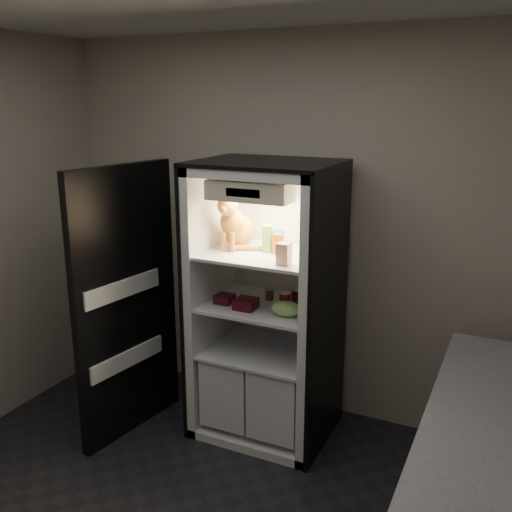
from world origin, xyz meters
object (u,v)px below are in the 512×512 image
at_px(refrigerator, 268,321).
at_px(berry_box_left, 224,299).
at_px(pepper_jar, 314,236).
at_px(soda_can_c, 285,303).
at_px(soda_can_a, 299,296).
at_px(grape_bag, 286,308).
at_px(parmesan_shaker, 267,239).
at_px(condiment_jar, 269,294).
at_px(mayo_tub, 278,239).
at_px(tabby_cat, 236,226).
at_px(berry_box_right, 246,304).
at_px(soda_can_b, 296,299).
at_px(cream_carton, 284,254).
at_px(salsa_jar, 278,243).

height_order(refrigerator, berry_box_left, refrigerator).
relative_size(pepper_jar, soda_can_c, 1.66).
bearing_deg(soda_can_a, grape_bag, -90.71).
height_order(refrigerator, soda_can_c, refrigerator).
height_order(parmesan_shaker, condiment_jar, parmesan_shaker).
distance_m(refrigerator, condiment_jar, 0.19).
xyz_separation_m(mayo_tub, soda_can_c, (0.16, -0.26, -0.34)).
relative_size(soda_can_a, grape_bag, 0.63).
bearing_deg(berry_box_left, tabby_cat, 82.53).
distance_m(grape_bag, berry_box_right, 0.28).
bearing_deg(refrigerator, soda_can_b, -11.53).
bearing_deg(cream_carton, berry_box_right, 167.95).
bearing_deg(mayo_tub, soda_can_a, -24.26).
bearing_deg(pepper_jar, berry_box_right, -145.41).
relative_size(condiment_jar, berry_box_left, 0.70).
xyz_separation_m(parmesan_shaker, cream_carton, (0.21, -0.22, -0.02)).
relative_size(mayo_tub, berry_box_right, 0.87).
bearing_deg(salsa_jar, berry_box_left, -158.35).
relative_size(soda_can_a, berry_box_right, 0.92).
distance_m(condiment_jar, berry_box_right, 0.23).
xyz_separation_m(salsa_jar, condiment_jar, (-0.08, 0.06, -0.37)).
bearing_deg(mayo_tub, soda_can_b, -36.81).
xyz_separation_m(soda_can_b, grape_bag, (-0.01, -0.16, -0.01)).
height_order(refrigerator, salsa_jar, refrigerator).
distance_m(salsa_jar, berry_box_left, 0.52).
height_order(parmesan_shaker, berry_box_left, parmesan_shaker).
distance_m(parmesan_shaker, condiment_jar, 0.40).
relative_size(soda_can_a, soda_can_c, 0.89).
distance_m(mayo_tub, condiment_jar, 0.38).
distance_m(mayo_tub, soda_can_b, 0.42).
height_order(refrigerator, condiment_jar, refrigerator).
bearing_deg(tabby_cat, condiment_jar, 12.65).
distance_m(cream_carton, grape_bag, 0.37).
height_order(refrigerator, grape_bag, refrigerator).
relative_size(soda_can_b, condiment_jar, 1.58).
distance_m(soda_can_c, berry_box_right, 0.26).
bearing_deg(parmesan_shaker, berry_box_right, -116.02).
bearing_deg(soda_can_a, condiment_jar, 176.67).
distance_m(tabby_cat, mayo_tub, 0.30).
relative_size(soda_can_c, berry_box_right, 1.03).
bearing_deg(grape_bag, berry_box_right, 179.48).
xyz_separation_m(parmesan_shaker, berry_box_left, (-0.25, -0.12, -0.41)).
bearing_deg(salsa_jar, grape_bag, -51.43).
distance_m(tabby_cat, soda_can_b, 0.62).
height_order(pepper_jar, cream_carton, pepper_jar).
bearing_deg(salsa_jar, parmesan_shaker, -174.97).
bearing_deg(berry_box_left, refrigerator, 34.31).
height_order(tabby_cat, berry_box_left, tabby_cat).
relative_size(soda_can_b, soda_can_c, 0.91).
bearing_deg(refrigerator, soda_can_a, 3.66).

